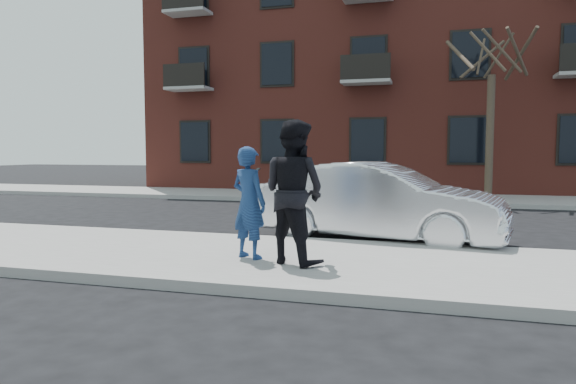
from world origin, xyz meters
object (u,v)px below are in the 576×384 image
(silver_sedan, at_px, (380,202))
(man_peacoat, at_px, (294,192))
(man_hoodie, at_px, (249,203))
(street_tree, at_px, (493,39))

(silver_sedan, height_order, man_peacoat, man_peacoat)
(man_hoodie, bearing_deg, silver_sedan, -97.72)
(man_hoodie, bearing_deg, street_tree, -87.94)
(man_hoodie, distance_m, man_peacoat, 0.78)
(silver_sedan, distance_m, man_hoodie, 3.28)
(street_tree, distance_m, man_peacoat, 12.92)
(street_tree, relative_size, silver_sedan, 1.43)
(man_peacoat, bearing_deg, silver_sedan, -83.21)
(silver_sedan, bearing_deg, street_tree, -7.33)
(silver_sedan, height_order, man_hoodie, man_hoodie)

